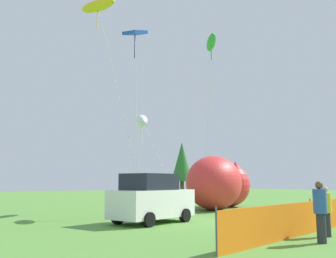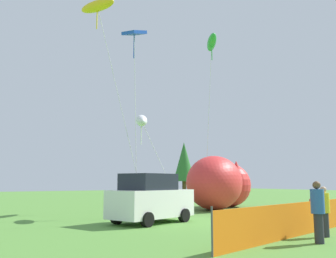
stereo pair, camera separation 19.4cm
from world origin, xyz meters
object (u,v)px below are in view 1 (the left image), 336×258
object	(u,v)px
kite_blue_box	(135,36)
kite_yellow_hero	(98,7)
folding_chair	(307,206)
spectator_in_blue_shirt	(326,209)
kite_white_ghost	(142,121)
kite_green_fish	(211,43)
inflatable_cat	(219,185)
spectator_in_green_shirt	(320,209)
parked_car	(152,199)

from	to	relation	value
kite_blue_box	kite_yellow_hero	bearing A→B (deg)	114.60
folding_chair	spectator_in_blue_shirt	bearing A→B (deg)	99.86
kite_white_ghost	kite_green_fish	world-z (taller)	kite_green_fish
inflatable_cat	kite_yellow_hero	size ratio (longest dim) A/B	0.64
folding_chair	spectator_in_green_shirt	world-z (taller)	spectator_in_green_shirt
kite_yellow_hero	kite_white_ghost	world-z (taller)	kite_yellow_hero
spectator_in_green_shirt	kite_white_ghost	xyz separation A→B (m)	(-0.32, 10.23, 4.06)
kite_green_fish	kite_blue_box	bearing A→B (deg)	-155.33
folding_chair	spectator_in_green_shirt	bearing A→B (deg)	97.44
kite_white_ghost	kite_green_fish	distance (m)	9.70
folding_chair	spectator_in_blue_shirt	size ratio (longest dim) A/B	0.57
parked_car	spectator_in_blue_shirt	world-z (taller)	parked_car
kite_yellow_hero	kite_blue_box	world-z (taller)	kite_yellow_hero
spectator_in_blue_shirt	spectator_in_green_shirt	bearing A→B (deg)	-152.94
spectator_in_green_shirt	kite_green_fish	bearing A→B (deg)	62.06
kite_yellow_hero	kite_blue_box	bearing A→B (deg)	-65.40
folding_chair	kite_blue_box	world-z (taller)	kite_blue_box
kite_green_fish	kite_blue_box	xyz separation A→B (m)	(-8.29, -3.81, -2.64)
spectator_in_blue_shirt	kite_white_ghost	distance (m)	10.54
spectator_in_blue_shirt	kite_white_ghost	xyz separation A→B (m)	(-1.66, 9.55, 4.16)
spectator_in_blue_shirt	kite_yellow_hero	distance (m)	14.96
parked_car	spectator_in_blue_shirt	distance (m)	7.35
kite_white_ghost	kite_blue_box	distance (m)	4.45
spectator_in_green_shirt	kite_yellow_hero	world-z (taller)	kite_yellow_hero
folding_chair	spectator_in_blue_shirt	distance (m)	6.86
spectator_in_green_shirt	kite_yellow_hero	bearing A→B (deg)	104.34
kite_white_ghost	kite_green_fish	size ratio (longest dim) A/B	0.47
parked_car	spectator_in_blue_shirt	size ratio (longest dim) A/B	2.64
folding_chair	kite_white_ghost	bearing A→B (deg)	22.77
parked_car	kite_blue_box	world-z (taller)	kite_blue_box
kite_blue_box	spectator_in_green_shirt	bearing A→B (deg)	-78.58
spectator_in_green_shirt	parked_car	bearing A→B (deg)	100.11
kite_white_ghost	spectator_in_blue_shirt	bearing A→B (deg)	-80.11
inflatable_cat	parked_car	bearing A→B (deg)	178.34
kite_green_fish	kite_blue_box	distance (m)	9.49
inflatable_cat	spectator_in_green_shirt	world-z (taller)	inflatable_cat
spectator_in_blue_shirt	kite_yellow_hero	size ratio (longest dim) A/B	0.14
spectator_in_green_shirt	kite_white_ghost	size ratio (longest dim) A/B	0.33
kite_white_ghost	folding_chair	bearing A→B (deg)	-36.56
inflatable_cat	kite_green_fish	world-z (taller)	kite_green_fish
inflatable_cat	kite_white_ghost	distance (m)	8.25
kite_white_ghost	spectator_in_green_shirt	bearing A→B (deg)	-88.23
kite_white_ghost	kite_blue_box	size ratio (longest dim) A/B	0.60
inflatable_cat	spectator_in_blue_shirt	xyz separation A→B (m)	(-5.56, -11.52, -0.70)
parked_car	spectator_in_blue_shirt	bearing A→B (deg)	-85.70
spectator_in_green_shirt	spectator_in_blue_shirt	xyz separation A→B (m)	(1.35, 0.69, -0.10)
spectator_in_green_shirt	kite_green_fish	distance (m)	17.53
spectator_in_green_shirt	kite_yellow_hero	xyz separation A→B (m)	(-2.77, 10.82, 10.12)
parked_car	spectator_in_green_shirt	distance (m)	7.65
spectator_in_blue_shirt	folding_chair	bearing A→B (deg)	40.53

